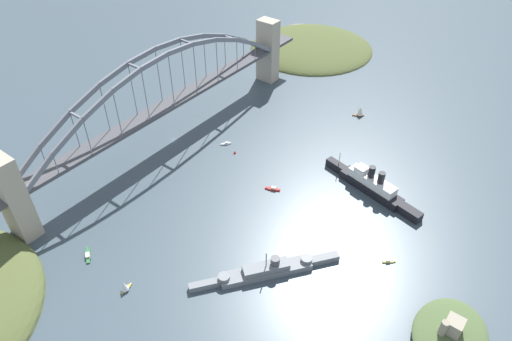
# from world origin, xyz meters

# --- Properties ---
(ground_plane) EXTENTS (1400.00, 1400.00, 0.00)m
(ground_plane) POSITION_xyz_m (0.00, 0.00, 0.00)
(ground_plane) COLOR #3D4C56
(harbor_arch_bridge) EXTENTS (306.16, 17.60, 73.85)m
(harbor_arch_bridge) POSITION_xyz_m (-0.00, -0.00, 31.39)
(harbor_arch_bridge) COLOR #ADA38E
(harbor_arch_bridge) RESTS_ON ground
(headland_west_shore) EXTENTS (128.61, 126.69, 18.20)m
(headland_west_shore) POSITION_xyz_m (-207.40, -5.14, 0.00)
(headland_west_shore) COLOR #4C562D
(headland_west_shore) RESTS_ON ground
(ocean_liner) EXTENTS (22.94, 76.34, 19.62)m
(ocean_liner) POSITION_xyz_m (-36.43, 148.49, 5.58)
(ocean_liner) COLOR black
(ocean_liner) RESTS_ON ground
(naval_cruiser) EXTENTS (70.66, 55.61, 16.91)m
(naval_cruiser) POSITION_xyz_m (60.49, 133.60, 2.94)
(naval_cruiser) COLOR slate
(naval_cruiser) RESTS_ON ground
(fort_island_mid_harbor) EXTENTS (44.09, 34.29, 15.32)m
(fort_island_mid_harbor) POSITION_xyz_m (38.82, 226.85, 3.62)
(fort_island_mid_harbor) COLOR #4C6038
(fort_island_mid_harbor) RESTS_ON ground
(seaplane_taxiing_near_bridge) EXTENTS (7.62, 10.26, 4.92)m
(seaplane_taxiing_near_bridge) POSITION_xyz_m (-19.05, -37.75, 2.08)
(seaplane_taxiing_near_bridge) COLOR #B7B7B2
(seaplane_taxiing_near_bridge) RESTS_ON ground
(small_boat_0) EXTENTS (8.54, 11.32, 2.14)m
(small_boat_0) POSITION_xyz_m (112.74, 44.36, 0.75)
(small_boat_0) COLOR #2D6B3D
(small_boat_0) RESTS_ON ground
(small_boat_1) EXTENTS (5.55, 10.16, 2.37)m
(small_boat_1) POSITION_xyz_m (1.57, 95.45, 0.85)
(small_boat_1) COLOR #B2231E
(small_boat_1) RESTS_ON ground
(small_boat_2) EXTENTS (7.78, 9.00, 9.37)m
(small_boat_2) POSITION_xyz_m (-117.26, 98.78, 4.37)
(small_boat_2) COLOR brown
(small_boat_2) RESTS_ON ground
(small_boat_3) EXTENTS (7.95, 4.80, 7.55)m
(small_boat_3) POSITION_xyz_m (115.41, 79.88, 3.56)
(small_boat_3) COLOR gold
(small_boat_3) RESTS_ON ground
(small_boat_4) EXTENTS (6.89, 5.47, 2.05)m
(small_boat_4) POSITION_xyz_m (-19.17, 36.67, 0.76)
(small_boat_4) COLOR silver
(small_boat_4) RESTS_ON ground
(small_boat_5) EXTENTS (5.62, 6.22, 1.95)m
(small_boat_5) POSITION_xyz_m (12.68, 183.80, 0.69)
(small_boat_5) COLOR gold
(small_boat_5) RESTS_ON ground
(channel_marker_buoy) EXTENTS (2.20, 2.20, 2.75)m
(channel_marker_buoy) POSITION_xyz_m (-14.43, 49.29, 1.12)
(channel_marker_buoy) COLOR red
(channel_marker_buoy) RESTS_ON ground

